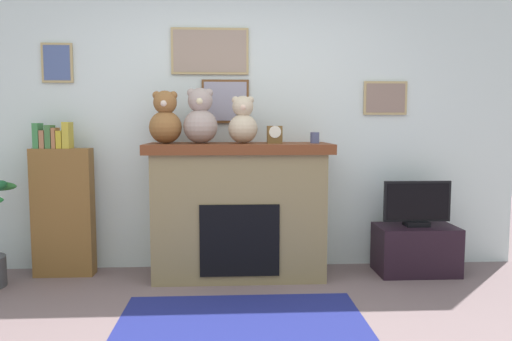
{
  "coord_description": "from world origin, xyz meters",
  "views": [
    {
      "loc": [
        -0.01,
        -2.43,
        1.29
      ],
      "look_at": [
        0.21,
        1.66,
        0.9
      ],
      "focal_mm": 34.37,
      "sensor_mm": 36.0,
      "label": 1
    }
  ],
  "objects_px": {
    "bookshelf": "(63,207)",
    "television": "(417,204)",
    "teddy_bear_grey": "(165,120)",
    "tv_stand": "(416,249)",
    "fireplace": "(239,209)",
    "candle_jar": "(315,138)",
    "mantel_clock": "(275,134)",
    "teddy_bear_cream": "(200,119)",
    "teddy_bear_tan": "(243,122)"
  },
  "relations": [
    {
      "from": "fireplace",
      "to": "teddy_bear_cream",
      "type": "height_order",
      "value": "teddy_bear_cream"
    },
    {
      "from": "fireplace",
      "to": "television",
      "type": "distance_m",
      "value": 1.53
    },
    {
      "from": "candle_jar",
      "to": "teddy_bear_cream",
      "type": "bearing_deg",
      "value": -179.97
    },
    {
      "from": "television",
      "to": "mantel_clock",
      "type": "distance_m",
      "value": 1.37
    },
    {
      "from": "bookshelf",
      "to": "television",
      "type": "distance_m",
      "value": 3.02
    },
    {
      "from": "candle_jar",
      "to": "mantel_clock",
      "type": "distance_m",
      "value": 0.34
    },
    {
      "from": "mantel_clock",
      "to": "teddy_bear_tan",
      "type": "distance_m",
      "value": 0.28
    },
    {
      "from": "bookshelf",
      "to": "teddy_bear_tan",
      "type": "distance_m",
      "value": 1.69
    },
    {
      "from": "bookshelf",
      "to": "mantel_clock",
      "type": "distance_m",
      "value": 1.9
    },
    {
      "from": "bookshelf",
      "to": "teddy_bear_grey",
      "type": "distance_m",
      "value": 1.16
    },
    {
      "from": "fireplace",
      "to": "mantel_clock",
      "type": "xyz_separation_m",
      "value": [
        0.3,
        -0.02,
        0.63
      ]
    },
    {
      "from": "television",
      "to": "teddy_bear_tan",
      "type": "bearing_deg",
      "value": 179.96
    },
    {
      "from": "tv_stand",
      "to": "television",
      "type": "relative_size",
      "value": 1.17
    },
    {
      "from": "bookshelf",
      "to": "fireplace",
      "type": "bearing_deg",
      "value": -3.16
    },
    {
      "from": "teddy_bear_grey",
      "to": "bookshelf",
      "type": "bearing_deg",
      "value": 173.55
    },
    {
      "from": "mantel_clock",
      "to": "teddy_bear_cream",
      "type": "relative_size",
      "value": 0.32
    },
    {
      "from": "teddy_bear_cream",
      "to": "bookshelf",
      "type": "bearing_deg",
      "value": 175.11
    },
    {
      "from": "bookshelf",
      "to": "candle_jar",
      "type": "xyz_separation_m",
      "value": [
        2.13,
        -0.1,
        0.59
      ]
    },
    {
      "from": "bookshelf",
      "to": "candle_jar",
      "type": "height_order",
      "value": "bookshelf"
    },
    {
      "from": "teddy_bear_cream",
      "to": "teddy_bear_tan",
      "type": "distance_m",
      "value": 0.35
    },
    {
      "from": "tv_stand",
      "to": "mantel_clock",
      "type": "xyz_separation_m",
      "value": [
        -1.23,
        -0.0,
        1.0
      ]
    },
    {
      "from": "teddy_bear_tan",
      "to": "tv_stand",
      "type": "bearing_deg",
      "value": 0.02
    },
    {
      "from": "tv_stand",
      "to": "teddy_bear_grey",
      "type": "distance_m",
      "value": 2.41
    },
    {
      "from": "mantel_clock",
      "to": "teddy_bear_grey",
      "type": "bearing_deg",
      "value": 179.93
    },
    {
      "from": "fireplace",
      "to": "candle_jar",
      "type": "relative_size",
      "value": 16.47
    },
    {
      "from": "fireplace",
      "to": "tv_stand",
      "type": "distance_m",
      "value": 1.57
    },
    {
      "from": "television",
      "to": "teddy_bear_cream",
      "type": "xyz_separation_m",
      "value": [
        -1.84,
        0.0,
        0.73
      ]
    },
    {
      "from": "fireplace",
      "to": "teddy_bear_cream",
      "type": "xyz_separation_m",
      "value": [
        -0.32,
        -0.02,
        0.76
      ]
    },
    {
      "from": "mantel_clock",
      "to": "teddy_bear_cream",
      "type": "bearing_deg",
      "value": 179.9
    },
    {
      "from": "teddy_bear_grey",
      "to": "tv_stand",
      "type": "bearing_deg",
      "value": 0.01
    },
    {
      "from": "television",
      "to": "teddy_bear_tan",
      "type": "height_order",
      "value": "teddy_bear_tan"
    },
    {
      "from": "candle_jar",
      "to": "teddy_bear_tan",
      "type": "height_order",
      "value": "teddy_bear_tan"
    },
    {
      "from": "fireplace",
      "to": "teddy_bear_grey",
      "type": "distance_m",
      "value": 0.97
    },
    {
      "from": "fireplace",
      "to": "tv_stand",
      "type": "relative_size",
      "value": 2.25
    },
    {
      "from": "candle_jar",
      "to": "teddy_bear_cream",
      "type": "relative_size",
      "value": 0.2
    },
    {
      "from": "candle_jar",
      "to": "teddy_bear_tan",
      "type": "distance_m",
      "value": 0.62
    },
    {
      "from": "teddy_bear_grey",
      "to": "teddy_bear_tan",
      "type": "height_order",
      "value": "teddy_bear_grey"
    },
    {
      "from": "teddy_bear_grey",
      "to": "teddy_bear_cream",
      "type": "xyz_separation_m",
      "value": [
        0.29,
        -0.0,
        0.01
      ]
    },
    {
      "from": "tv_stand",
      "to": "teddy_bear_grey",
      "type": "bearing_deg",
      "value": -179.99
    },
    {
      "from": "fireplace",
      "to": "candle_jar",
      "type": "bearing_deg",
      "value": -1.59
    },
    {
      "from": "mantel_clock",
      "to": "teddy_bear_tan",
      "type": "height_order",
      "value": "teddy_bear_tan"
    },
    {
      "from": "candle_jar",
      "to": "fireplace",
      "type": "bearing_deg",
      "value": 178.41
    },
    {
      "from": "bookshelf",
      "to": "television",
      "type": "height_order",
      "value": "bookshelf"
    },
    {
      "from": "television",
      "to": "teddy_bear_cream",
      "type": "distance_m",
      "value": 1.98
    },
    {
      "from": "bookshelf",
      "to": "television",
      "type": "bearing_deg",
      "value": -1.92
    },
    {
      "from": "television",
      "to": "teddy_bear_cream",
      "type": "bearing_deg",
      "value": 179.97
    },
    {
      "from": "teddy_bear_cream",
      "to": "teddy_bear_tan",
      "type": "height_order",
      "value": "teddy_bear_cream"
    },
    {
      "from": "fireplace",
      "to": "tv_stand",
      "type": "xyz_separation_m",
      "value": [
        1.53,
        -0.02,
        -0.36
      ]
    },
    {
      "from": "bookshelf",
      "to": "teddy_bear_cream",
      "type": "bearing_deg",
      "value": -4.89
    },
    {
      "from": "fireplace",
      "to": "television",
      "type": "height_order",
      "value": "fireplace"
    }
  ]
}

